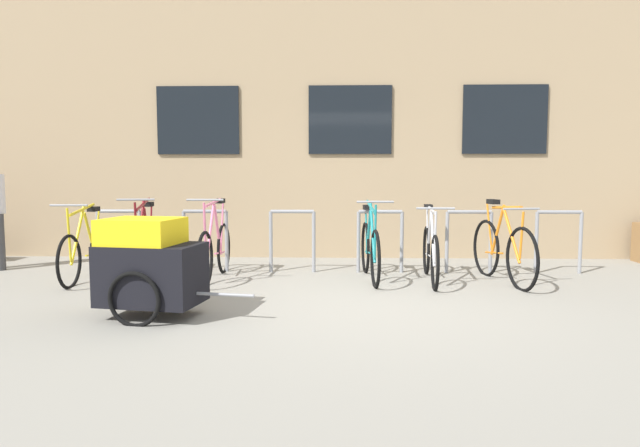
{
  "coord_description": "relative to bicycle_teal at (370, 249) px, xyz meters",
  "views": [
    {
      "loc": [
        -0.19,
        -5.64,
        1.34
      ],
      "look_at": [
        -0.42,
        1.6,
        0.7
      ],
      "focal_mm": 31.22,
      "sensor_mm": 36.0,
      "label": 1
    }
  ],
  "objects": [
    {
      "name": "ground_plane",
      "position": [
        -0.23,
        -1.42,
        -0.38
      ],
      "size": [
        42.0,
        42.0,
        0.0
      ],
      "primitive_type": "plane",
      "color": "gray"
    },
    {
      "name": "storefront_building",
      "position": [
        -0.23,
        5.36,
        2.81
      ],
      "size": [
        28.0,
        7.19,
        6.4
      ],
      "color": "tan",
      "rests_on": "ground"
    },
    {
      "name": "bike_rack",
      "position": [
        -0.44,
        0.48,
        0.14
      ],
      "size": [
        6.64,
        0.05,
        0.86
      ],
      "color": "gray",
      "rests_on": "ground"
    },
    {
      "name": "bicycle_teal",
      "position": [
        0.0,
        0.0,
        0.0
      ],
      "size": [
        0.44,
        1.73,
        1.05
      ],
      "color": "black",
      "rests_on": "ground"
    },
    {
      "name": "bicycle_pink",
      "position": [
        -1.98,
        -0.07,
        0.0
      ],
      "size": [
        0.44,
        1.71,
        1.07
      ],
      "color": "black",
      "rests_on": "ground"
    },
    {
      "name": "bicycle_orange",
      "position": [
        1.63,
        -0.15,
        0.02
      ],
      "size": [
        0.45,
        1.72,
        1.04
      ],
      "color": "black",
      "rests_on": "ground"
    },
    {
      "name": "bicycle_yellow",
      "position": [
        -3.61,
        -0.17,
        -0.02
      ],
      "size": [
        0.44,
        1.63,
        1.01
      ],
      "color": "black",
      "rests_on": "ground"
    },
    {
      "name": "bicycle_silver",
      "position": [
        0.75,
        -0.09,
        -0.02
      ],
      "size": [
        0.44,
        1.74,
        0.98
      ],
      "color": "black",
      "rests_on": "ground"
    },
    {
      "name": "bicycle_maroon",
      "position": [
        -2.91,
        0.0,
        -0.01
      ],
      "size": [
        0.45,
        1.72,
        1.07
      ],
      "color": "black",
      "rests_on": "ground"
    },
    {
      "name": "bike_trailer",
      "position": [
        -2.18,
        -1.96,
        0.11
      ],
      "size": [
        1.48,
        0.78,
        0.95
      ],
      "color": "black",
      "rests_on": "ground"
    }
  ]
}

